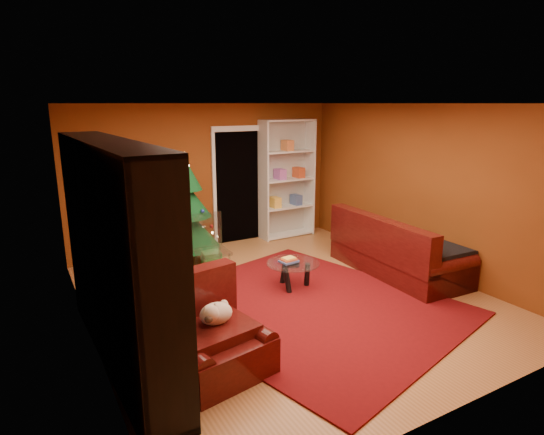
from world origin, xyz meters
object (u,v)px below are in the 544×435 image
gift_box_red (177,247)px  christmas_tree (187,208)px  media_unit (116,255)px  gift_box_green (212,260)px  gift_box_teal (163,254)px  dog (216,314)px  coffee_table (293,275)px  armchair (215,335)px  acrylic_chair (212,252)px  rug (308,306)px  white_bookshelf (287,179)px  sofa (399,243)px

gift_box_red → christmas_tree: bearing=-81.3°
media_unit → christmas_tree: bearing=55.6°
gift_box_green → gift_box_teal: bearing=132.6°
gift_box_red → dog: (-0.79, -3.69, 0.47)m
dog → coffee_table: size_ratio=0.52×
armchair → acrylic_chair: 2.39m
gift_box_red → acrylic_chair: bearing=-88.0°
armchair → gift_box_green: bearing=58.1°
rug → gift_box_red: gift_box_red is taller
christmas_tree → dog: christmas_tree is taller
christmas_tree → rug: bearing=-74.4°
coffee_table → gift_box_red: bearing=112.2°
rug → white_bookshelf: 3.52m
dog → gift_box_green: bearing=58.5°
media_unit → acrylic_chair: size_ratio=3.23×
gift_box_teal → coffee_table: coffee_table is taller
rug → acrylic_chair: acrylic_chair is taller
rug → sofa: 2.03m
christmas_tree → sofa: size_ratio=0.84×
media_unit → gift_box_teal: (1.20, 2.69, -0.98)m
gift_box_red → acrylic_chair: size_ratio=0.26×
armchair → sofa: size_ratio=0.45×
media_unit → gift_box_red: media_unit is taller
gift_box_green → white_bookshelf: 2.49m
gift_box_teal → armchair: armchair is taller
dog → acrylic_chair: size_ratio=0.44×
gift_box_teal → gift_box_green: gift_box_teal is taller
dog → sofa: sofa is taller
gift_box_teal → acrylic_chair: size_ratio=0.34×
media_unit → white_bookshelf: 4.90m
white_bookshelf → gift_box_green: bearing=-155.0°
dog → gift_box_teal: bearing=72.4°
gift_box_teal → white_bookshelf: (2.65, 0.35, 0.99)m
sofa → coffee_table: bearing=82.9°
white_bookshelf → sofa: 2.74m
gift_box_green → acrylic_chair: bearing=-110.1°
christmas_tree → sofa: christmas_tree is taller
armchair → media_unit: bearing=126.9°
gift_box_teal → gift_box_green: size_ratio=1.11×
rug → gift_box_red: 3.10m
white_bookshelf → acrylic_chair: white_bookshelf is taller
christmas_tree → coffee_table: bearing=-65.0°
sofa → armchair: bearing=109.5°
armchair → sofa: (3.55, 1.11, 0.09)m
rug → dog: bearing=-156.2°
christmas_tree → acrylic_chair: bearing=-90.7°
christmas_tree → armchair: size_ratio=1.86×
dog → acrylic_chair: (0.84, 2.16, -0.13)m
rug → armchair: armchair is taller
christmas_tree → sofa: 3.47m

